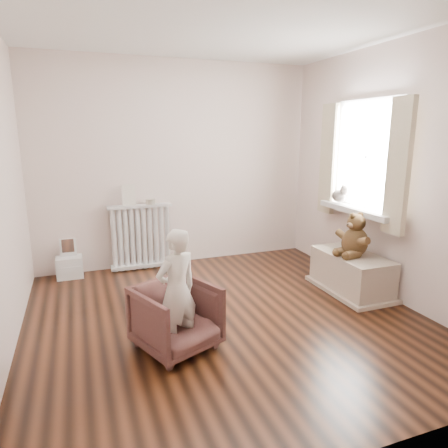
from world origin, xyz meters
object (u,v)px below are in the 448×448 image
object	(u,v)px
plush_cat	(340,194)
radiator	(141,239)
armchair	(176,317)
toy_bench	(351,274)
teddy_bear	(356,233)
toy_vanity	(69,256)
child	(177,291)

from	to	relation	value
plush_cat	radiator	bearing A→B (deg)	144.48
armchair	toy_bench	bearing A→B (deg)	-8.79
plush_cat	teddy_bear	bearing A→B (deg)	-116.31
toy_vanity	toy_bench	world-z (taller)	toy_vanity
radiator	toy_vanity	bearing A→B (deg)	-178.03
toy_bench	child	bearing A→B (deg)	-165.08
armchair	teddy_bear	xyz separation A→B (m)	(2.06, 0.46, 0.40)
toy_vanity	toy_bench	distance (m)	3.28
armchair	plush_cat	world-z (taller)	plush_cat
toy_vanity	teddy_bear	xyz separation A→B (m)	(2.89, -1.56, 0.40)
child	plush_cat	world-z (taller)	plush_cat
armchair	teddy_bear	bearing A→B (deg)	-9.83
toy_vanity	child	size ratio (longest dim) A/B	0.48
toy_vanity	child	distance (m)	2.25
radiator	teddy_bear	bearing A→B (deg)	-38.35
teddy_bear	child	bearing A→B (deg)	-174.51
toy_vanity	armchair	bearing A→B (deg)	-67.83
radiator	armchair	xyz separation A→B (m)	(-0.05, -2.05, -0.12)
child	armchair	bearing A→B (deg)	-112.41
armchair	toy_bench	xyz separation A→B (m)	(2.08, 0.50, -0.07)
radiator	child	bearing A→B (deg)	-91.27
toy_bench	plush_cat	xyz separation A→B (m)	(0.14, 0.48, 0.80)
toy_vanity	plush_cat	size ratio (longest dim) A/B	1.80
armchair	radiator	bearing A→B (deg)	66.29
toy_bench	teddy_bear	bearing A→B (deg)	-114.50
toy_bench	plush_cat	world-z (taller)	plush_cat
armchair	plush_cat	xyz separation A→B (m)	(2.22, 0.99, 0.73)
child	teddy_bear	bearing A→B (deg)	171.48
toy_vanity	teddy_bear	bearing A→B (deg)	-28.45
radiator	plush_cat	bearing A→B (deg)	-26.09
teddy_bear	armchair	bearing A→B (deg)	-175.83
radiator	armchair	distance (m)	2.06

